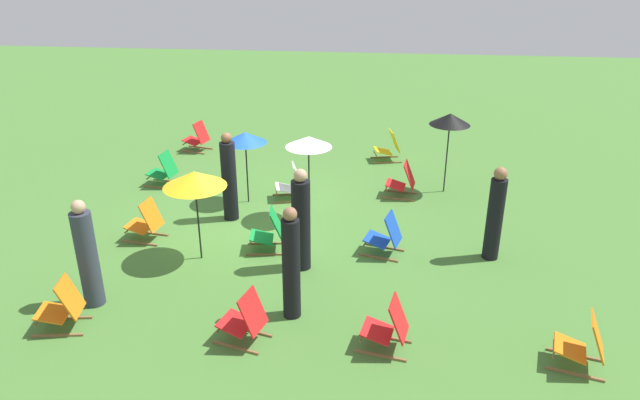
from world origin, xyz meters
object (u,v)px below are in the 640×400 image
(deckchair_5, at_px, (292,184))
(deckchair_11, at_px, (403,181))
(deckchair_8, at_px, (62,307))
(deckchair_7, at_px, (146,222))
(umbrella_3, at_px, (450,119))
(deckchair_3, at_px, (583,345))
(person_4, at_px, (291,266))
(deckchair_9, at_px, (164,171))
(deckchair_1, at_px, (245,320))
(person_2, at_px, (495,215))
(umbrella_2, at_px, (245,138))
(umbrella_0, at_px, (194,179))
(deckchair_0, at_px, (385,236))
(person_1, at_px, (229,179))
(person_3, at_px, (87,257))
(umbrella_1, at_px, (309,142))
(deckchair_10, at_px, (197,138))
(deckchair_4, at_px, (270,232))
(person_0, at_px, (301,222))
(deckchair_2, at_px, (388,327))
(deckchair_6, at_px, (389,147))

(deckchair_5, distance_m, deckchair_11, 2.52)
(deckchair_5, relative_size, deckchair_8, 1.02)
(deckchair_7, height_order, umbrella_3, umbrella_3)
(deckchair_5, height_order, umbrella_3, umbrella_3)
(deckchair_3, xyz_separation_m, person_4, (-0.78, -4.15, 0.53))
(deckchair_3, bearing_deg, person_4, -85.76)
(deckchair_7, xyz_separation_m, umbrella_3, (-3.07, 6.00, 1.38))
(deckchair_3, distance_m, deckchair_9, 9.84)
(deckchair_1, distance_m, deckchair_8, 2.80)
(deckchair_5, xyz_separation_m, person_2, (2.27, 4.07, 0.50))
(umbrella_2, relative_size, umbrella_3, 0.87)
(umbrella_0, distance_m, person_4, 2.62)
(deckchair_1, bearing_deg, person_2, 142.13)
(deckchair_0, height_order, umbrella_3, umbrella_3)
(deckchair_3, height_order, umbrella_0, umbrella_0)
(deckchair_8, bearing_deg, person_1, 149.84)
(deckchair_7, height_order, person_3, person_3)
(deckchair_3, height_order, umbrella_2, umbrella_2)
(deckchair_3, bearing_deg, deckchair_0, -122.18)
(deckchair_1, bearing_deg, umbrella_1, -169.90)
(umbrella_0, xyz_separation_m, umbrella_3, (-3.68, 4.73, 0.17))
(umbrella_2, bearing_deg, deckchair_9, -108.49)
(deckchair_10, xyz_separation_m, umbrella_3, (2.20, 6.58, 1.38))
(deckchair_4, bearing_deg, umbrella_0, -76.90)
(deckchair_8, bearing_deg, person_3, 159.24)
(deckchair_7, relative_size, umbrella_0, 0.48)
(deckchair_5, xyz_separation_m, person_0, (3.00, 0.63, 0.53))
(deckchair_5, relative_size, person_1, 0.45)
(deckchair_5, bearing_deg, umbrella_0, -36.79)
(deckchair_4, relative_size, person_3, 0.45)
(umbrella_1, bearing_deg, deckchair_9, -111.18)
(deckchair_0, xyz_separation_m, deckchair_5, (-2.35, -2.12, 0.00))
(deckchair_11, relative_size, person_2, 0.46)
(deckchair_2, distance_m, person_1, 5.22)
(deckchair_9, xyz_separation_m, umbrella_1, (1.42, 3.67, 1.32))
(deckchair_1, xyz_separation_m, deckchair_5, (-5.21, -0.11, 0.00))
(deckchair_4, relative_size, deckchair_11, 1.00)
(person_1, xyz_separation_m, person_2, (1.12, 5.19, -0.03))
(deckchair_7, bearing_deg, person_4, 63.54)
(deckchair_11, bearing_deg, person_4, -11.80)
(deckchair_4, height_order, deckchair_6, same)
(umbrella_0, height_order, person_0, person_0)
(deckchair_4, bearing_deg, deckchair_8, -51.06)
(umbrella_3, bearing_deg, deckchair_5, -76.95)
(deckchair_5, distance_m, umbrella_2, 1.51)
(deckchair_8, distance_m, umbrella_2, 5.34)
(deckchair_8, height_order, umbrella_1, umbrella_1)
(deckchair_2, bearing_deg, person_0, -133.34)
(deckchair_11, relative_size, person_0, 0.44)
(deckchair_7, xyz_separation_m, umbrella_1, (-1.31, 3.05, 1.32))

